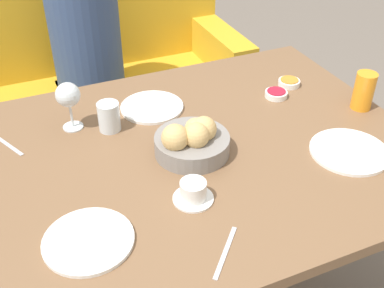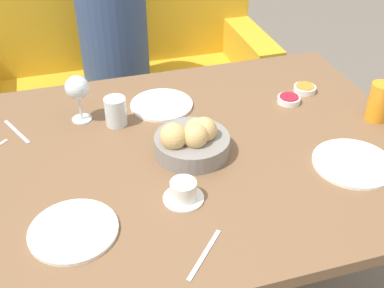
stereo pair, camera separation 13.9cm
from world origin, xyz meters
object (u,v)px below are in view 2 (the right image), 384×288
at_px(coffee_cup, 183,192).
at_px(water_tumbler, 116,111).
at_px(fork_silver, 204,254).
at_px(couch, 119,93).
at_px(knife_silver, 17,132).
at_px(bread_basket, 192,140).
at_px(jam_bowl_berry, 289,99).
at_px(juice_glass, 379,102).
at_px(plate_far_center, 162,105).
at_px(plate_near_left, 73,230).
at_px(jam_bowl_honey, 305,89).
at_px(seated_person, 117,72).
at_px(plate_near_right, 353,163).
at_px(wine_glass, 77,89).

bearing_deg(coffee_cup, water_tumbler, 104.91).
bearing_deg(coffee_cup, fork_silver, -91.43).
relative_size(couch, coffee_cup, 14.37).
relative_size(water_tumbler, coffee_cup, 0.87).
xyz_separation_m(fork_silver, knife_silver, (-0.41, 0.64, 0.00)).
bearing_deg(bread_basket, couch, 92.29).
relative_size(bread_basket, fork_silver, 1.70).
distance_m(water_tumbler, jam_bowl_berry, 0.59).
bearing_deg(jam_bowl_berry, knife_silver, 175.22).
distance_m(couch, coffee_cup, 1.49).
bearing_deg(juice_glass, coffee_cup, -164.27).
distance_m(plate_far_center, knife_silver, 0.47).
bearing_deg(fork_silver, plate_far_center, 84.87).
xyz_separation_m(plate_near_left, jam_bowl_honey, (0.85, 0.46, 0.01)).
distance_m(couch, plate_near_left, 1.55).
distance_m(seated_person, juice_glass, 1.30).
bearing_deg(coffee_cup, plate_far_center, 83.36).
bearing_deg(water_tumbler, plate_near_right, -33.36).
bearing_deg(seated_person, jam_bowl_berry, -62.13).
bearing_deg(couch, plate_near_right, -71.42).
xyz_separation_m(wine_glass, coffee_cup, (0.21, -0.46, -0.09)).
bearing_deg(wine_glass, plate_near_right, -32.64).
relative_size(plate_near_left, fork_silver, 1.67).
relative_size(couch, plate_near_left, 7.15).
xyz_separation_m(seated_person, water_tumbler, (-0.12, -0.85, 0.30)).
height_order(bread_basket, water_tumbler, bread_basket).
xyz_separation_m(wine_glass, fork_silver, (0.21, -0.65, -0.11)).
xyz_separation_m(seated_person, plate_far_center, (0.05, -0.79, 0.26)).
relative_size(plate_far_center, juice_glass, 1.66).
bearing_deg(wine_glass, seated_person, 74.47).
distance_m(juice_glass, coffee_cup, 0.73).
height_order(jam_bowl_berry, knife_silver, jam_bowl_berry).
relative_size(couch, wine_glass, 9.83).
distance_m(bread_basket, plate_far_center, 0.29).
relative_size(seated_person, plate_far_center, 5.70).
bearing_deg(knife_silver, fork_silver, -57.38).
distance_m(wine_glass, fork_silver, 0.69).
relative_size(plate_near_right, plate_far_center, 1.09).
relative_size(plate_far_center, fork_silver, 1.63).
relative_size(seated_person, plate_near_left, 5.58).
bearing_deg(jam_bowl_honey, plate_near_right, -98.69).
distance_m(plate_near_right, plate_far_center, 0.64).
xyz_separation_m(bread_basket, plate_near_left, (-0.36, -0.22, -0.04)).
bearing_deg(juice_glass, knife_silver, 167.36).
height_order(bread_basket, coffee_cup, bread_basket).
height_order(couch, seated_person, seated_person).
bearing_deg(jam_bowl_honey, wine_glass, 177.41).
bearing_deg(plate_near_right, fork_silver, -158.58).
relative_size(coffee_cup, fork_silver, 0.83).
bearing_deg(water_tumbler, coffee_cup, -75.09).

